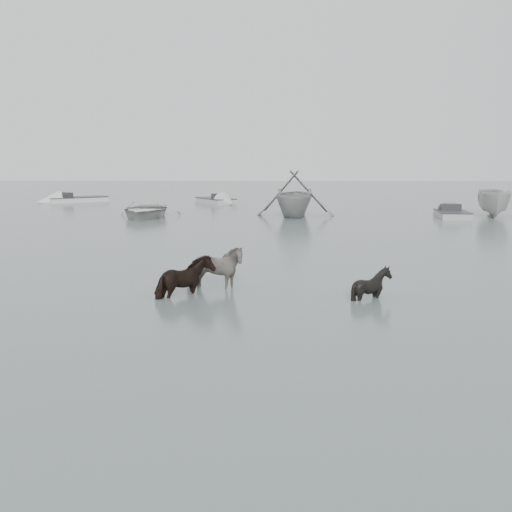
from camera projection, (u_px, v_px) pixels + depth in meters
The scene contains 10 objects.
ground at pixel (262, 294), 16.68m from camera, with size 140.00×140.00×0.00m, color #4E5C5A.
pony_pinto at pixel (214, 263), 17.23m from camera, with size 0.75×1.65×1.39m, color black.
pony_dark at pixel (186, 270), 16.35m from camera, with size 1.36×1.16×1.37m, color black.
pony_black at pixel (372, 276), 16.12m from camera, with size 0.92×1.04×1.14m, color black.
rowboat_lead at pixel (145, 208), 36.61m from camera, with size 3.62×5.07×1.05m, color #B9B9B4.
rowboat_trail at pixel (295, 192), 37.03m from camera, with size 4.59×5.31×2.80m, color gray.
boat_small at pixel (494, 201), 37.01m from camera, with size 1.74×4.63×1.79m, color #B2B1AD.
skiff_port at pixel (453, 211), 36.45m from camera, with size 4.48×1.60×0.75m, color gray, non-canonical shape.
skiff_outer at pixel (77, 197), 48.27m from camera, with size 6.05×1.60×0.75m, color beige, non-canonical shape.
skiff_mid at pixel (216, 198), 47.05m from camera, with size 4.83×1.60×0.75m, color #A4A6A4, non-canonical shape.
Camera 1 is at (0.33, -16.31, 3.61)m, focal length 45.00 mm.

